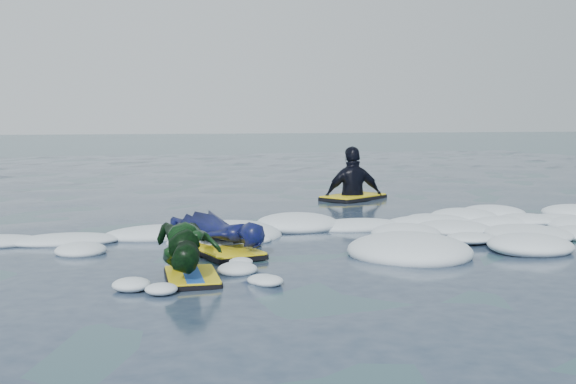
# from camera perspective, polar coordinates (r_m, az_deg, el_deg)

# --- Properties ---
(ground) EXTENTS (120.00, 120.00, 0.00)m
(ground) POSITION_cam_1_polar(r_m,az_deg,el_deg) (7.39, 4.19, -5.01)
(ground) COLOR #19313C
(ground) RESTS_ON ground
(foam_band) EXTENTS (12.00, 3.10, 0.30)m
(foam_band) POSITION_cam_1_polar(r_m,az_deg,el_deg) (8.35, 1.80, -3.74)
(foam_band) COLOR white
(foam_band) RESTS_ON ground
(prone_woman_unit) EXTENTS (1.06, 1.58, 0.38)m
(prone_woman_unit) POSITION_cam_1_polar(r_m,az_deg,el_deg) (7.60, -5.36, -3.23)
(prone_woman_unit) COLOR black
(prone_woman_unit) RESTS_ON ground
(prone_child_unit) EXTENTS (0.72, 1.26, 0.47)m
(prone_child_unit) POSITION_cam_1_polar(r_m,az_deg,el_deg) (6.41, -7.85, -4.54)
(prone_child_unit) COLOR black
(prone_child_unit) RESTS_ON ground
(waiting_rider_unit) EXTENTS (1.34, 1.19, 1.77)m
(waiting_rider_unit) POSITION_cam_1_polar(r_m,az_deg,el_deg) (12.39, 5.18, -0.47)
(waiting_rider_unit) COLOR black
(waiting_rider_unit) RESTS_ON ground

